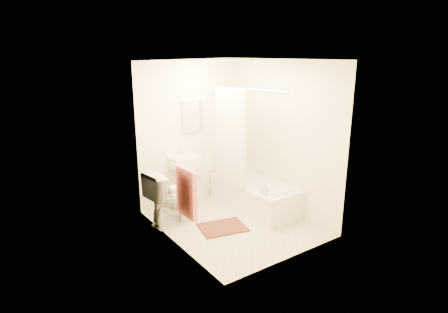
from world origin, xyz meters
TOP-DOWN VIEW (x-y plane):
  - floor at (0.00, 0.00)m, footprint 2.40×2.40m
  - ceiling at (0.00, 0.00)m, footprint 2.40×2.40m
  - wall_back at (0.00, 1.20)m, footprint 2.00×0.02m
  - wall_left at (-1.00, 0.00)m, footprint 0.02×2.40m
  - wall_right at (1.00, 0.00)m, footprint 0.02×2.40m
  - mirror at (0.00, 1.18)m, footprint 0.40×0.03m
  - curtain_rod at (0.30, 0.10)m, footprint 0.03×1.70m
  - shower_curtain at (0.30, 0.50)m, footprint 0.04×0.80m
  - towel_bar at (-0.96, -0.25)m, footprint 0.02×0.60m
  - towel at (-0.93, -0.25)m, footprint 0.06×0.45m
  - toilet_paper at (-0.93, 0.12)m, footprint 0.11×0.12m
  - toilet at (-0.72, 0.56)m, footprint 0.89×0.57m
  - sink at (-0.25, 1.06)m, footprint 0.49×0.40m
  - bathtub at (0.65, 0.30)m, footprint 0.70×1.60m
  - bath_mat at (-0.23, -0.04)m, footprint 0.76×0.64m
  - soap_bottle at (0.40, -0.23)m, footprint 0.11×0.11m
  - scrub_brush at (0.55, 0.71)m, footprint 0.11×0.21m

SIDE VIEW (x-z plane):
  - floor at x=0.00m, z-range 0.00..0.00m
  - bath_mat at x=-0.23m, z-range 0.00..0.02m
  - bathtub at x=0.65m, z-range 0.00..0.45m
  - toilet at x=-0.72m, z-range 0.00..0.82m
  - sink at x=-0.25m, z-range 0.00..0.94m
  - scrub_brush at x=0.55m, z-range 0.45..0.49m
  - soap_bottle at x=0.40m, z-range 0.45..0.65m
  - toilet_paper at x=-0.93m, z-range 0.64..0.76m
  - towel at x=-0.93m, z-range 0.45..1.11m
  - towel_bar at x=-0.96m, z-range 1.09..1.11m
  - wall_back at x=0.00m, z-range 0.00..2.40m
  - wall_left at x=-1.00m, z-range 0.00..2.40m
  - wall_right at x=1.00m, z-range 0.00..2.40m
  - shower_curtain at x=0.30m, z-range 0.44..2.00m
  - mirror at x=0.00m, z-range 1.23..1.77m
  - curtain_rod at x=0.30m, z-range 1.98..2.02m
  - ceiling at x=0.00m, z-range 2.40..2.40m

